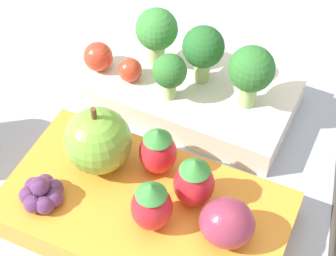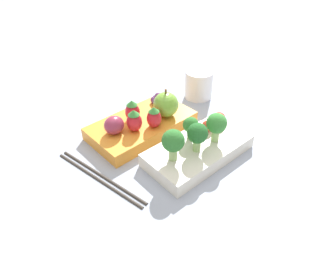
# 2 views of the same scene
# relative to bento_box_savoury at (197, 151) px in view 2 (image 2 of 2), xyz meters

# --- Properties ---
(ground_plane) EXTENTS (4.00, 4.00, 0.00)m
(ground_plane) POSITION_rel_bento_box_savoury_xyz_m (-0.00, -0.07, -0.01)
(ground_plane) COLOR #939EB2
(bento_box_savoury) EXTENTS (0.22, 0.13, 0.03)m
(bento_box_savoury) POSITION_rel_bento_box_savoury_xyz_m (0.00, 0.00, 0.00)
(bento_box_savoury) COLOR silver
(bento_box_savoury) RESTS_ON ground_plane
(bento_box_fruit) EXTENTS (0.23, 0.14, 0.03)m
(bento_box_fruit) POSITION_rel_bento_box_savoury_xyz_m (0.01, -0.14, -0.00)
(bento_box_fruit) COLOR orange
(bento_box_fruit) RESTS_ON ground_plane
(broccoli_floret_0) EXTENTS (0.04, 0.04, 0.06)m
(broccoli_floret_0) POSITION_rel_bento_box_savoury_xyz_m (-0.03, 0.01, 0.05)
(broccoli_floret_0) COLOR #93B770
(broccoli_floret_0) RESTS_ON bento_box_savoury
(broccoli_floret_1) EXTENTS (0.04, 0.04, 0.06)m
(broccoli_floret_1) POSITION_rel_bento_box_savoury_xyz_m (0.01, 0.01, 0.05)
(broccoli_floret_1) COLOR #93B770
(broccoli_floret_1) RESTS_ON bento_box_savoury
(broccoli_floret_2) EXTENTS (0.04, 0.04, 0.06)m
(broccoli_floret_2) POSITION_rel_bento_box_savoury_xyz_m (0.06, -0.01, 0.05)
(broccoli_floret_2) COLOR #93B770
(broccoli_floret_2) RESTS_ON bento_box_savoury
(broccoli_floret_3) EXTENTS (0.03, 0.03, 0.05)m
(broccoli_floret_3) POSITION_rel_bento_box_savoury_xyz_m (-0.01, -0.02, 0.04)
(broccoli_floret_3) COLOR #93B770
(broccoli_floret_3) RESTS_ON bento_box_savoury
(cherry_tomato_0) EXTENTS (0.03, 0.03, 0.03)m
(cherry_tomato_0) POSITION_rel_bento_box_savoury_xyz_m (-0.08, -0.01, 0.03)
(cherry_tomato_0) COLOR red
(cherry_tomato_0) RESTS_ON bento_box_savoury
(cherry_tomato_1) EXTENTS (0.02, 0.02, 0.02)m
(cherry_tomato_1) POSITION_rel_bento_box_savoury_xyz_m (-0.05, -0.01, 0.03)
(cherry_tomato_1) COLOR red
(cherry_tomato_1) RESTS_ON bento_box_savoury
(apple) EXTENTS (0.05, 0.05, 0.06)m
(apple) POSITION_rel_bento_box_savoury_xyz_m (-0.04, -0.11, 0.04)
(apple) COLOR #70A838
(apple) RESTS_ON bento_box_fruit
(strawberry_0) EXTENTS (0.03, 0.03, 0.05)m
(strawberry_0) POSITION_rel_bento_box_savoury_xyz_m (0.01, -0.10, 0.04)
(strawberry_0) COLOR red
(strawberry_0) RESTS_ON bento_box_fruit
(strawberry_1) EXTENTS (0.03, 0.03, 0.05)m
(strawberry_1) POSITION_rel_bento_box_savoury_xyz_m (0.04, -0.12, 0.04)
(strawberry_1) COLOR red
(strawberry_1) RESTS_ON bento_box_fruit
(strawberry_2) EXTENTS (0.03, 0.03, 0.05)m
(strawberry_2) POSITION_rel_bento_box_savoury_xyz_m (0.02, -0.15, 0.04)
(strawberry_2) COLOR red
(strawberry_2) RESTS_ON bento_box_fruit
(plum) EXTENTS (0.04, 0.04, 0.04)m
(plum) POSITION_rel_bento_box_savoury_xyz_m (0.07, -0.15, 0.03)
(plum) COLOR #892D47
(plum) RESTS_ON bento_box_fruit
(grape_cluster) EXTENTS (0.03, 0.03, 0.03)m
(grape_cluster) POSITION_rel_bento_box_savoury_xyz_m (-0.07, -0.16, 0.02)
(grape_cluster) COLOR #562D5B
(grape_cluster) RESTS_ON bento_box_fruit
(drinking_cup) EXTENTS (0.07, 0.07, 0.07)m
(drinking_cup) POSITION_rel_bento_box_savoury_xyz_m (-0.19, -0.14, 0.02)
(drinking_cup) COLOR white
(drinking_cup) RESTS_ON ground_plane
(chopsticks_pair) EXTENTS (0.03, 0.21, 0.01)m
(chopsticks_pair) POSITION_rel_bento_box_savoury_xyz_m (0.16, -0.10, -0.01)
(chopsticks_pair) COLOR #332D28
(chopsticks_pair) RESTS_ON ground_plane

